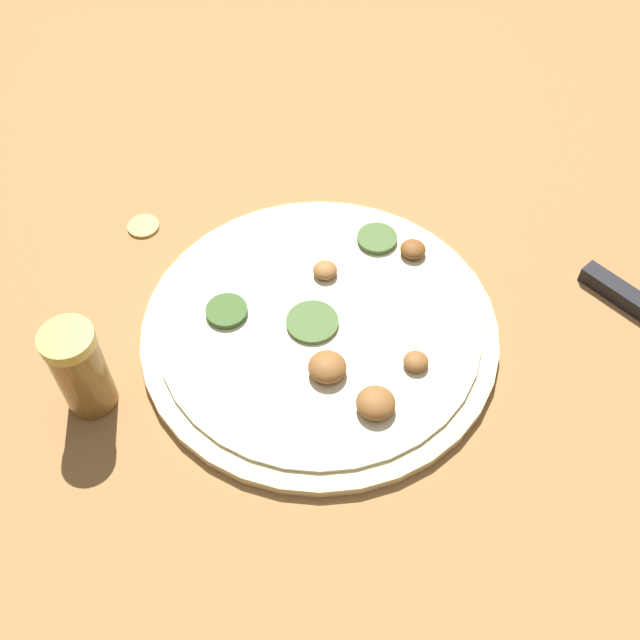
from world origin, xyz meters
TOP-DOWN VIEW (x-y plane):
  - ground_plane at (0.00, 0.00)m, footprint 3.00×3.00m
  - pizza at (-0.00, -0.00)m, footprint 0.37×0.37m
  - spice_jar at (-0.08, 0.22)m, footprint 0.05×0.05m
  - loose_cap at (0.15, 0.21)m, footprint 0.04×0.04m

SIDE VIEW (x-z plane):
  - ground_plane at x=0.00m, z-range 0.00..0.00m
  - loose_cap at x=0.15m, z-range 0.00..0.01m
  - pizza at x=0.00m, z-range -0.01..0.03m
  - spice_jar at x=-0.08m, z-range 0.00..0.11m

